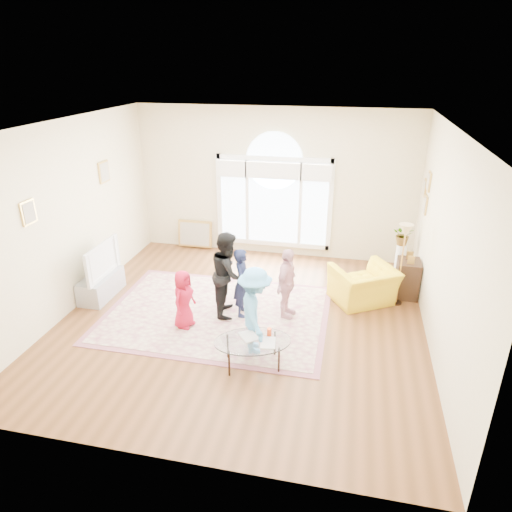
% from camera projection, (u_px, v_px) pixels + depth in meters
% --- Properties ---
extents(ground, '(6.00, 6.00, 0.00)m').
position_uv_depth(ground, '(242.00, 320.00, 7.72)').
color(ground, '#563419').
rests_on(ground, ground).
extents(room_shell, '(6.00, 6.00, 6.00)m').
position_uv_depth(room_shell, '(273.00, 187.00, 9.63)').
color(room_shell, beige).
rests_on(room_shell, ground).
extents(area_rug, '(3.60, 2.60, 0.02)m').
position_uv_depth(area_rug, '(217.00, 314.00, 7.91)').
color(area_rug, beige).
rests_on(area_rug, ground).
extents(rug_border, '(3.80, 2.80, 0.01)m').
position_uv_depth(rug_border, '(217.00, 314.00, 7.91)').
color(rug_border, '#90525F').
rests_on(rug_border, ground).
extents(tv_console, '(0.45, 1.00, 0.42)m').
position_uv_depth(tv_console, '(101.00, 286.00, 8.44)').
color(tv_console, '#96989E').
rests_on(tv_console, ground).
extents(television, '(0.17, 1.10, 0.63)m').
position_uv_depth(television, '(98.00, 260.00, 8.23)').
color(television, black).
rests_on(television, tv_console).
extents(coffee_table, '(1.26, 1.01, 0.54)m').
position_uv_depth(coffee_table, '(253.00, 342.00, 6.44)').
color(coffee_table, silver).
rests_on(coffee_table, ground).
extents(armchair, '(1.36, 1.31, 0.67)m').
position_uv_depth(armchair, '(363.00, 285.00, 8.18)').
color(armchair, yellow).
rests_on(armchair, ground).
extents(side_cabinet, '(0.40, 0.50, 0.70)m').
position_uv_depth(side_cabinet, '(407.00, 278.00, 8.40)').
color(side_cabinet, black).
rests_on(side_cabinet, ground).
extents(floor_lamp, '(0.28, 0.28, 1.51)m').
position_uv_depth(floor_lamp, '(405.00, 237.00, 7.76)').
color(floor_lamp, black).
rests_on(floor_lamp, ground).
extents(plant_pedestal, '(0.20, 0.20, 0.70)m').
position_uv_depth(plant_pedestal, '(400.00, 261.00, 9.12)').
color(plant_pedestal, white).
rests_on(plant_pedestal, ground).
extents(potted_plant, '(0.41, 0.37, 0.43)m').
position_uv_depth(potted_plant, '(403.00, 235.00, 8.89)').
color(potted_plant, '#33722D').
rests_on(potted_plant, plant_pedestal).
extents(leaning_picture, '(0.80, 0.14, 0.62)m').
position_uv_depth(leaning_picture, '(196.00, 248.00, 10.67)').
color(leaning_picture, tan).
rests_on(leaning_picture, ground).
extents(child_red, '(0.41, 0.54, 0.99)m').
position_uv_depth(child_red, '(184.00, 299.00, 7.35)').
color(child_red, '#B0122E').
rests_on(child_red, area_rug).
extents(child_navy, '(0.32, 0.46, 1.21)m').
position_uv_depth(child_navy, '(242.00, 282.00, 7.65)').
color(child_navy, '#151B38').
rests_on(child_navy, area_rug).
extents(child_black, '(0.68, 0.80, 1.47)m').
position_uv_depth(child_black, '(228.00, 274.00, 7.66)').
color(child_black, black).
rests_on(child_black, area_rug).
extents(child_pink, '(0.44, 0.76, 1.22)m').
position_uv_depth(child_pink, '(287.00, 284.00, 7.59)').
color(child_pink, '#E1A5AF').
rests_on(child_pink, area_rug).
extents(child_blue, '(0.77, 0.99, 1.36)m').
position_uv_depth(child_blue, '(255.00, 311.00, 6.64)').
color(child_blue, '#58ABED').
rests_on(child_blue, area_rug).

